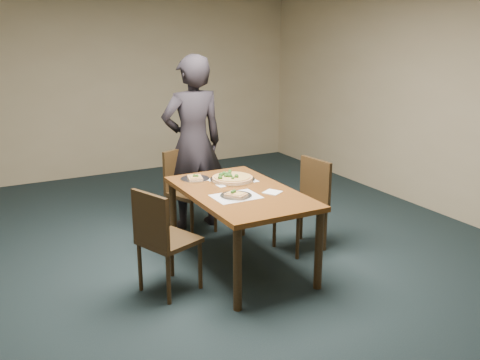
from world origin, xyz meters
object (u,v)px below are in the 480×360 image
dining_table (240,200)px  chair_left (162,236)px  pizza_pan (232,178)px  slice_plate_far (195,178)px  diner (193,143)px  slice_plate_near (236,195)px  chair_right (306,199)px  chair_far (186,186)px

dining_table → chair_left: 0.83m
pizza_pan → slice_plate_far: pizza_pan is taller
diner → slice_plate_near: 1.35m
chair_left → pizza_pan: 1.04m
dining_table → diner: diner is taller
diner → dining_table: bearing=88.7°
chair_right → slice_plate_near: 0.98m
chair_far → diner: 0.47m
dining_table → chair_left: chair_left is taller
pizza_pan → slice_plate_near: size_ratio=1.54×
dining_table → slice_plate_near: (-0.11, -0.14, 0.11)m
dining_table → slice_plate_near: slice_plate_near is taller
dining_table → slice_plate_far: (-0.21, 0.53, 0.10)m
chair_left → pizza_pan: bearing=-83.2°
diner → slice_plate_near: bearing=84.1°
chair_far → chair_right: 1.32m
chair_far → slice_plate_far: chair_far is taller
chair_right → pizza_pan: size_ratio=2.10×
dining_table → diner: (0.05, 1.19, 0.29)m
chair_left → pizza_pan: chair_left is taller
dining_table → chair_right: 0.83m
slice_plate_far → dining_table: bearing=-68.1°
dining_table → diner: bearing=87.4°
chair_far → slice_plate_far: 0.62m
chair_left → chair_right: same height
chair_far → slice_plate_far: bearing=-124.7°
chair_far → diner: size_ratio=0.48×
slice_plate_far → chair_right: bearing=-22.7°
slice_plate_near → slice_plate_far: (-0.10, 0.67, -0.00)m
diner → slice_plate_far: size_ratio=6.79×
pizza_pan → slice_plate_near: pizza_pan is taller
slice_plate_near → chair_left: bearing=-179.6°
chair_far → chair_right: (0.89, -0.98, 0.00)m
chair_far → diner: bearing=17.1°
chair_left → slice_plate_far: bearing=-62.5°
chair_far → slice_plate_near: bearing=-113.0°
dining_table → slice_plate_far: bearing=111.9°
chair_right → slice_plate_far: 1.13m
chair_far → pizza_pan: chair_far is taller
dining_table → chair_left: bearing=-170.0°
dining_table → chair_right: (0.81, 0.10, -0.14)m
chair_left → pizza_pan: size_ratio=2.10×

